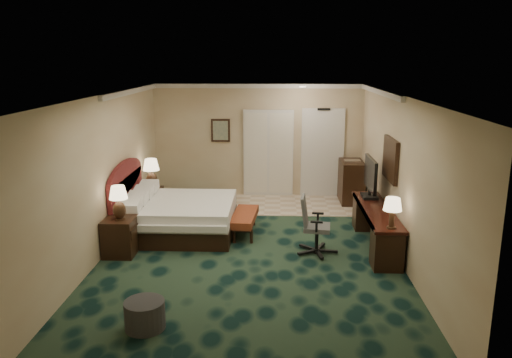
{
  "coord_description": "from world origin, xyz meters",
  "views": [
    {
      "loc": [
        0.42,
        -8.14,
        3.31
      ],
      "look_at": [
        0.07,
        0.6,
        1.17
      ],
      "focal_mm": 35.0,
      "sensor_mm": 36.0,
      "label": 1
    }
  ],
  "objects_px": {
    "nightstand_near": "(120,236)",
    "desk": "(375,228)",
    "lamp_far": "(151,174)",
    "minibar": "(351,182)",
    "lamp_near": "(119,203)",
    "tv": "(370,178)",
    "desk_chair": "(317,225)",
    "nightstand_far": "(152,200)",
    "ottoman": "(145,315)",
    "bed_bench": "(244,223)",
    "bed": "(181,217)"
  },
  "relations": [
    {
      "from": "tv",
      "to": "desk_chair",
      "type": "bearing_deg",
      "value": -134.29
    },
    {
      "from": "lamp_near",
      "to": "bed_bench",
      "type": "relative_size",
      "value": 0.49
    },
    {
      "from": "nightstand_near",
      "to": "nightstand_far",
      "type": "bearing_deg",
      "value": 91.06
    },
    {
      "from": "tv",
      "to": "desk",
      "type": "bearing_deg",
      "value": -90.78
    },
    {
      "from": "lamp_near",
      "to": "desk_chair",
      "type": "relative_size",
      "value": 0.57
    },
    {
      "from": "ottoman",
      "to": "desk_chair",
      "type": "height_order",
      "value": "desk_chair"
    },
    {
      "from": "bed",
      "to": "nightstand_far",
      "type": "distance_m",
      "value": 1.62
    },
    {
      "from": "nightstand_far",
      "to": "lamp_near",
      "type": "xyz_separation_m",
      "value": [
        0.07,
        -2.49,
        0.67
      ]
    },
    {
      "from": "tv",
      "to": "lamp_near",
      "type": "bearing_deg",
      "value": -163.34
    },
    {
      "from": "lamp_near",
      "to": "lamp_far",
      "type": "height_order",
      "value": "lamp_near"
    },
    {
      "from": "nightstand_far",
      "to": "minibar",
      "type": "distance_m",
      "value": 4.56
    },
    {
      "from": "bed",
      "to": "nightstand_near",
      "type": "relative_size",
      "value": 3.15
    },
    {
      "from": "nightstand_near",
      "to": "lamp_near",
      "type": "relative_size",
      "value": 1.1
    },
    {
      "from": "nightstand_near",
      "to": "minibar",
      "type": "xyz_separation_m",
      "value": [
        4.42,
        3.37,
        0.17
      ]
    },
    {
      "from": "desk",
      "to": "tv",
      "type": "xyz_separation_m",
      "value": [
        0.01,
        0.75,
        0.73
      ]
    },
    {
      "from": "ottoman",
      "to": "desk",
      "type": "height_order",
      "value": "desk"
    },
    {
      "from": "nightstand_near",
      "to": "bed_bench",
      "type": "xyz_separation_m",
      "value": [
        2.06,
        1.12,
        -0.12
      ]
    },
    {
      "from": "nightstand_near",
      "to": "tv",
      "type": "relative_size",
      "value": 0.65
    },
    {
      "from": "nightstand_far",
      "to": "lamp_far",
      "type": "relative_size",
      "value": 0.81
    },
    {
      "from": "minibar",
      "to": "bed",
      "type": "bearing_deg",
      "value": -147.53
    },
    {
      "from": "tv",
      "to": "nightstand_near",
      "type": "bearing_deg",
      "value": -163.91
    },
    {
      "from": "lamp_far",
      "to": "desk",
      "type": "height_order",
      "value": "lamp_far"
    },
    {
      "from": "desk_chair",
      "to": "minibar",
      "type": "xyz_separation_m",
      "value": [
        1.05,
        3.19,
        -0.02
      ]
    },
    {
      "from": "bed",
      "to": "desk_chair",
      "type": "xyz_separation_m",
      "value": [
        2.54,
        -0.91,
        0.19
      ]
    },
    {
      "from": "lamp_near",
      "to": "desk",
      "type": "relative_size",
      "value": 0.24
    },
    {
      "from": "nightstand_far",
      "to": "tv",
      "type": "xyz_separation_m",
      "value": [
        4.5,
        -1.15,
        0.81
      ]
    },
    {
      "from": "minibar",
      "to": "desk_chair",
      "type": "bearing_deg",
      "value": -108.17
    },
    {
      "from": "bed",
      "to": "lamp_near",
      "type": "bearing_deg",
      "value": -125.46
    },
    {
      "from": "bed",
      "to": "minibar",
      "type": "height_order",
      "value": "minibar"
    },
    {
      "from": "ottoman",
      "to": "desk",
      "type": "xyz_separation_m",
      "value": [
        3.41,
        2.94,
        0.17
      ]
    },
    {
      "from": "desk_chair",
      "to": "minibar",
      "type": "relative_size",
      "value": 1.04
    },
    {
      "from": "nightstand_near",
      "to": "bed_bench",
      "type": "distance_m",
      "value": 2.35
    },
    {
      "from": "desk_chair",
      "to": "minibar",
      "type": "distance_m",
      "value": 3.36
    },
    {
      "from": "lamp_near",
      "to": "tv",
      "type": "height_order",
      "value": "tv"
    },
    {
      "from": "nightstand_near",
      "to": "desk",
      "type": "bearing_deg",
      "value": 7.11
    },
    {
      "from": "nightstand_near",
      "to": "tv",
      "type": "height_order",
      "value": "tv"
    },
    {
      "from": "nightstand_far",
      "to": "desk_chair",
      "type": "xyz_separation_m",
      "value": [
        3.42,
        -2.27,
        0.24
      ]
    },
    {
      "from": "lamp_far",
      "to": "desk",
      "type": "relative_size",
      "value": 0.27
    },
    {
      "from": "lamp_far",
      "to": "minibar",
      "type": "bearing_deg",
      "value": 12.01
    },
    {
      "from": "ottoman",
      "to": "desk",
      "type": "relative_size",
      "value": 0.21
    },
    {
      "from": "bed",
      "to": "lamp_near",
      "type": "xyz_separation_m",
      "value": [
        -0.81,
        -1.14,
        0.61
      ]
    },
    {
      "from": "nightstand_far",
      "to": "minibar",
      "type": "xyz_separation_m",
      "value": [
        4.46,
        0.92,
        0.22
      ]
    },
    {
      "from": "desk",
      "to": "tv",
      "type": "height_order",
      "value": "tv"
    },
    {
      "from": "lamp_near",
      "to": "tv",
      "type": "relative_size",
      "value": 0.59
    },
    {
      "from": "bed_bench",
      "to": "tv",
      "type": "relative_size",
      "value": 1.21
    },
    {
      "from": "nightstand_near",
      "to": "desk",
      "type": "relative_size",
      "value": 0.27
    },
    {
      "from": "lamp_near",
      "to": "minibar",
      "type": "xyz_separation_m",
      "value": [
        4.39,
        3.41,
        -0.45
      ]
    },
    {
      "from": "bed_bench",
      "to": "minibar",
      "type": "xyz_separation_m",
      "value": [
        2.36,
        2.26,
        0.28
      ]
    },
    {
      "from": "minibar",
      "to": "ottoman",
      "type": "bearing_deg",
      "value": -120.46
    },
    {
      "from": "desk_chair",
      "to": "desk",
      "type": "bearing_deg",
      "value": 25.97
    }
  ]
}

